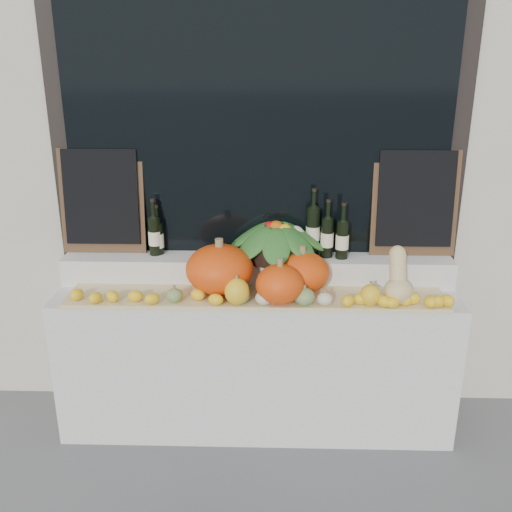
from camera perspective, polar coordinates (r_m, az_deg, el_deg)
storefront_facade at (r=3.76m, az=0.36°, el=20.68°), size 7.00×0.94×4.50m
display_sill at (r=3.50m, az=0.03°, el=-10.12°), size 2.30×0.55×0.88m
rear_tier at (r=3.41m, az=0.10°, el=-1.26°), size 2.30×0.25×0.16m
straw_bedding at (r=3.19m, az=-0.02°, el=-4.16°), size 2.10×0.32×0.02m
pumpkin_left at (r=3.18m, az=-3.65°, el=-1.32°), size 0.48×0.48×0.27m
pumpkin_right at (r=3.22m, az=4.62°, el=-1.58°), size 0.41×0.41×0.23m
pumpkin_center at (r=3.05m, az=2.39°, el=-2.84°), size 0.32×0.32×0.21m
butternut_squash at (r=3.16m, az=14.01°, el=-2.38°), size 0.15×0.21×0.29m
decorative_gourds at (r=3.05m, az=1.70°, el=-3.88°), size 1.15×0.13×0.17m
lemon_heap at (r=3.07m, az=-0.08°, el=-4.23°), size 2.20×0.16×0.06m
produce_bowl at (r=3.34m, az=2.03°, el=1.66°), size 0.61×0.61×0.23m
wine_bottle_far_left at (r=3.43m, az=-10.10°, el=2.05°), size 0.08×0.08×0.34m
wine_bottle_near_left at (r=3.45m, az=-9.84°, el=1.79°), size 0.08×0.08×0.30m
wine_bottle_tall at (r=3.38m, az=5.71°, el=2.53°), size 0.08×0.08×0.40m
wine_bottle_near_right at (r=3.36m, az=7.12°, el=1.91°), size 0.08×0.08×0.35m
wine_bottle_far_right at (r=3.36m, az=8.62°, el=1.67°), size 0.08×0.08×0.33m
chalkboard_left at (r=3.50m, az=-15.18°, el=5.49°), size 0.50×0.09×0.62m
chalkboard_right at (r=3.46m, az=15.64°, el=5.27°), size 0.50×0.09×0.62m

